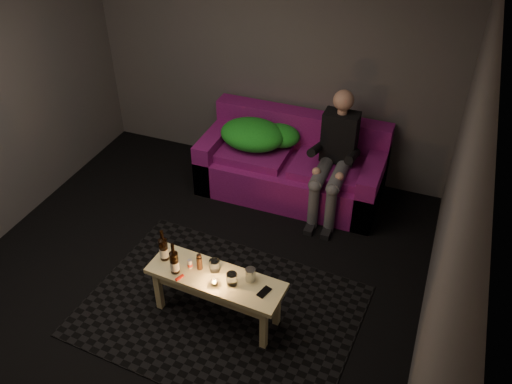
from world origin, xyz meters
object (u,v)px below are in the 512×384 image
sofa (292,167)px  beer_bottle_a (164,249)px  coffee_table (216,284)px  person (335,154)px  beer_bottle_b (174,262)px  steel_cup (250,275)px

sofa → beer_bottle_a: 1.98m
sofa → coffee_table: bearing=-90.6°
sofa → person: bearing=-18.2°
beer_bottle_a → beer_bottle_b: (0.15, -0.10, -0.00)m
coffee_table → beer_bottle_b: 0.38m
beer_bottle_a → steel_cup: bearing=2.2°
coffee_table → steel_cup: size_ratio=10.27×
coffee_table → beer_bottle_a: bearing=175.5°
sofa → coffee_table: size_ratio=1.68×
person → beer_bottle_a: person is taller
steel_cup → beer_bottle_b: bearing=-167.4°
sofa → beer_bottle_a: sofa is taller
person → beer_bottle_a: bearing=-119.1°
beer_bottle_b → steel_cup: size_ratio=2.61×
person → sofa: bearing=161.8°
sofa → steel_cup: size_ratio=17.21×
beer_bottle_b → person: bearing=66.1°
person → beer_bottle_b: person is taller
beer_bottle_a → steel_cup: (0.75, 0.03, -0.05)m
person → beer_bottle_b: size_ratio=4.40×
person → steel_cup: person is taller
coffee_table → person: bearing=74.4°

